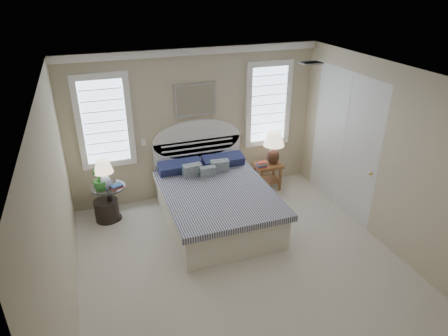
% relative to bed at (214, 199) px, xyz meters
% --- Properties ---
extents(floor, '(4.50, 5.00, 0.01)m').
position_rel_bed_xyz_m(floor, '(0.00, -1.46, -0.39)').
color(floor, beige).
rests_on(floor, ground).
extents(ceiling, '(4.50, 5.00, 0.01)m').
position_rel_bed_xyz_m(ceiling, '(0.00, -1.46, 2.31)').
color(ceiling, silver).
rests_on(ceiling, wall_back).
extents(wall_back, '(4.50, 0.02, 2.70)m').
position_rel_bed_xyz_m(wall_back, '(0.00, 1.04, 0.96)').
color(wall_back, '#C5B594').
rests_on(wall_back, floor).
extents(wall_left, '(0.02, 5.00, 2.70)m').
position_rel_bed_xyz_m(wall_left, '(-2.25, -1.46, 0.96)').
color(wall_left, '#C5B594').
rests_on(wall_left, floor).
extents(wall_right, '(0.02, 5.00, 2.70)m').
position_rel_bed_xyz_m(wall_right, '(2.25, -1.46, 0.96)').
color(wall_right, '#C5B594').
rests_on(wall_right, floor).
extents(crown_molding, '(4.50, 0.08, 0.12)m').
position_rel_bed_xyz_m(crown_molding, '(0.00, 1.00, 2.25)').
color(crown_molding, white).
rests_on(crown_molding, wall_back).
extents(hvac_vent, '(0.30, 0.20, 0.02)m').
position_rel_bed_xyz_m(hvac_vent, '(1.20, -0.66, 2.29)').
color(hvac_vent, '#B2B2B2').
rests_on(hvac_vent, ceiling).
extents(switch_plate, '(0.08, 0.01, 0.12)m').
position_rel_bed_xyz_m(switch_plate, '(-0.95, 1.03, 0.76)').
color(switch_plate, white).
rests_on(switch_plate, wall_back).
extents(window_left, '(0.90, 0.06, 1.60)m').
position_rel_bed_xyz_m(window_left, '(-1.55, 1.02, 1.21)').
color(window_left, '#C9E3FF').
rests_on(window_left, wall_back).
extents(window_right, '(0.90, 0.06, 1.60)m').
position_rel_bed_xyz_m(window_right, '(1.40, 1.02, 1.21)').
color(window_right, '#C9E3FF').
rests_on(window_right, wall_back).
extents(painting, '(0.74, 0.04, 0.58)m').
position_rel_bed_xyz_m(painting, '(0.00, 1.00, 1.43)').
color(painting, silver).
rests_on(painting, wall_back).
extents(closet_door, '(0.02, 1.80, 2.40)m').
position_rel_bed_xyz_m(closet_door, '(2.23, -0.26, 0.81)').
color(closet_door, silver).
rests_on(closet_door, floor).
extents(bed, '(1.72, 2.28, 1.47)m').
position_rel_bed_xyz_m(bed, '(0.00, 0.00, 0.00)').
color(bed, beige).
rests_on(bed, floor).
extents(side_table_left, '(0.56, 0.56, 0.63)m').
position_rel_bed_xyz_m(side_table_left, '(-1.65, 0.59, 0.00)').
color(side_table_left, black).
rests_on(side_table_left, floor).
extents(nightstand_right, '(0.50, 0.40, 0.53)m').
position_rel_bed_xyz_m(nightstand_right, '(1.30, 0.69, 0.00)').
color(nightstand_right, brown).
rests_on(nightstand_right, floor).
extents(floor_pot, '(0.40, 0.40, 0.37)m').
position_rel_bed_xyz_m(floor_pot, '(-1.72, 0.60, -0.20)').
color(floor_pot, black).
rests_on(floor_pot, floor).
extents(lamp_left, '(0.38, 0.38, 0.51)m').
position_rel_bed_xyz_m(lamp_left, '(-1.68, 0.54, 0.55)').
color(lamp_left, white).
rests_on(lamp_left, side_table_left).
extents(lamp_right, '(0.50, 0.50, 0.64)m').
position_rel_bed_xyz_m(lamp_right, '(1.40, 0.69, 0.53)').
color(lamp_right, black).
rests_on(lamp_right, nightstand_right).
extents(potted_plant, '(0.26, 0.26, 0.40)m').
position_rel_bed_xyz_m(potted_plant, '(-1.77, 0.51, 0.45)').
color(potted_plant, '#2C7030').
rests_on(potted_plant, side_table_left).
extents(books_left, '(0.23, 0.19, 0.05)m').
position_rel_bed_xyz_m(books_left, '(-1.52, 0.50, 0.27)').
color(books_left, '#A53529').
rests_on(books_left, side_table_left).
extents(books_right, '(0.19, 0.14, 0.10)m').
position_rel_bed_xyz_m(books_right, '(1.13, 0.61, 0.19)').
color(books_right, '#A53529').
rests_on(books_right, nightstand_right).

